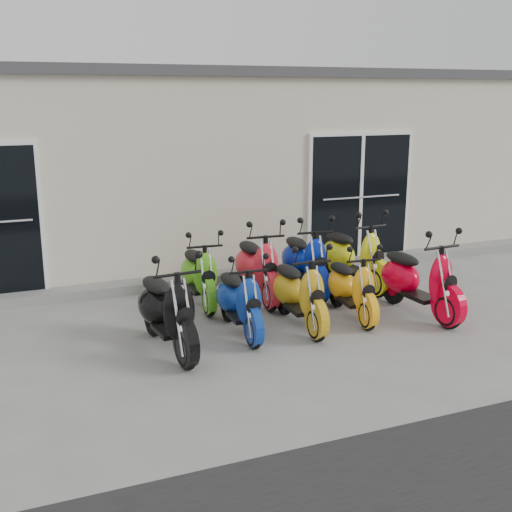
% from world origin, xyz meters
% --- Properties ---
extents(ground, '(80.00, 80.00, 0.00)m').
position_xyz_m(ground, '(0.00, 0.00, 0.00)').
color(ground, gray).
rests_on(ground, ground).
extents(building, '(14.00, 6.00, 3.20)m').
position_xyz_m(building, '(0.00, 5.20, 1.60)').
color(building, beige).
rests_on(building, ground).
extents(roof_cap, '(14.20, 6.20, 0.16)m').
position_xyz_m(roof_cap, '(0.00, 5.20, 3.28)').
color(roof_cap, '#3F3F42').
rests_on(roof_cap, building).
extents(front_step, '(14.00, 0.40, 0.15)m').
position_xyz_m(front_step, '(0.00, 2.02, 0.07)').
color(front_step, gray).
rests_on(front_step, ground).
extents(door_left, '(1.07, 0.08, 2.22)m').
position_xyz_m(door_left, '(-3.20, 2.17, 1.26)').
color(door_left, black).
rests_on(door_left, front_step).
extents(door_right, '(2.02, 0.08, 2.22)m').
position_xyz_m(door_right, '(2.60, 2.17, 1.26)').
color(door_right, black).
rests_on(door_right, front_step).
extents(scooter_front_black, '(0.78, 1.78, 1.28)m').
position_xyz_m(scooter_front_black, '(-1.56, -0.48, 0.64)').
color(scooter_front_black, black).
rests_on(scooter_front_black, ground).
extents(scooter_front_blue, '(0.61, 1.54, 1.12)m').
position_xyz_m(scooter_front_blue, '(-0.59, -0.28, 0.56)').
color(scooter_front_blue, navy).
rests_on(scooter_front_blue, ground).
extents(scooter_front_orange_a, '(0.64, 1.62, 1.18)m').
position_xyz_m(scooter_front_orange_a, '(0.22, -0.33, 0.59)').
color(scooter_front_orange_a, gold).
rests_on(scooter_front_orange_a, ground).
extents(scooter_front_orange_b, '(0.67, 1.51, 1.09)m').
position_xyz_m(scooter_front_orange_b, '(1.02, -0.28, 0.54)').
color(scooter_front_orange_b, '#FFA912').
rests_on(scooter_front_orange_b, ground).
extents(scooter_front_red, '(0.74, 1.77, 1.28)m').
position_xyz_m(scooter_front_red, '(1.92, -0.53, 0.64)').
color(scooter_front_red, red).
rests_on(scooter_front_red, ground).
extents(scooter_back_green, '(0.68, 1.61, 1.16)m').
position_xyz_m(scooter_back_green, '(-0.70, 1.01, 0.58)').
color(scooter_back_green, '#51AE1A').
rests_on(scooter_back_green, ground).
extents(scooter_back_red, '(0.75, 1.75, 1.26)m').
position_xyz_m(scooter_back_red, '(0.16, 0.95, 0.63)').
color(scooter_back_red, red).
rests_on(scooter_back_red, ground).
extents(scooter_back_blue, '(0.77, 1.76, 1.26)m').
position_xyz_m(scooter_back_blue, '(0.93, 0.95, 0.63)').
color(scooter_back_blue, '#061D96').
rests_on(scooter_back_blue, ground).
extents(scooter_back_yellow, '(0.81, 1.79, 1.28)m').
position_xyz_m(scooter_back_yellow, '(1.77, 0.93, 0.64)').
color(scooter_back_yellow, yellow).
rests_on(scooter_back_yellow, ground).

